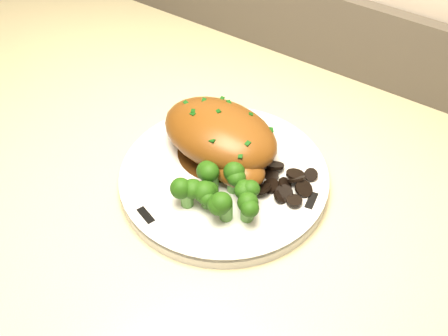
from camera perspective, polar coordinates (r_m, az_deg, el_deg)
The scene contains 9 objects.
counter at distance 1.03m, azimuth -3.29°, elevation -16.31°, with size 1.87×0.64×0.93m.
plate at distance 0.69m, azimuth 0.00°, elevation -1.07°, with size 0.25×0.25×0.02m, color silver.
rim_accent_0 at distance 0.66m, azimuth 8.87°, elevation -3.29°, with size 0.03×0.01×0.00m, color black.
rim_accent_1 at distance 0.76m, azimuth -0.97°, elevation 5.44°, with size 0.03×0.01×0.00m, color black.
rim_accent_2 at distance 0.65m, azimuth -7.96°, elevation -4.79°, with size 0.03×0.01×0.00m, color black.
gravy_pool at distance 0.71m, azimuth -0.39°, elevation 1.71°, with size 0.11×0.11×0.00m, color #391F0A.
chicken_breast at distance 0.69m, azimuth -0.21°, elevation 3.11°, with size 0.16×0.12×0.06m.
mushroom_pile at distance 0.67m, azimuth 4.96°, elevation -1.05°, with size 0.09×0.06×0.02m.
broccoli_florets at distance 0.64m, azimuth -0.14°, elevation -2.47°, with size 0.09×0.07×0.04m.
Camera 1 is at (0.20, 1.30, 1.32)m, focal length 45.00 mm.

